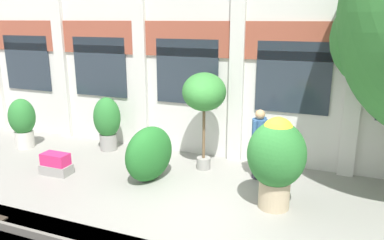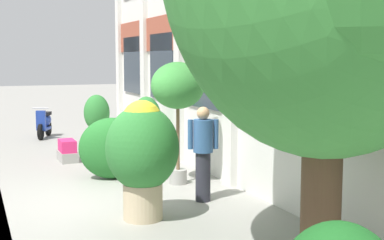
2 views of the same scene
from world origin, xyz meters
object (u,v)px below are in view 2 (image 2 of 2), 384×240
at_px(potted_plant_ribbed_drum, 142,150).
at_px(scooter_near_curb, 45,123).
at_px(potted_plant_terracotta_small, 178,89).
at_px(topiary_hedge, 112,148).
at_px(potted_plant_stone_basin, 97,117).
at_px(resident_by_doorway, 203,151).
at_px(potted_plant_square_trough, 67,151).
at_px(potted_plant_fluted_column, 147,123).

height_order(potted_plant_ribbed_drum, scooter_near_curb, potted_plant_ribbed_drum).
xyz_separation_m(potted_plant_terracotta_small, topiary_hedge, (-0.92, -1.09, -1.24)).
height_order(potted_plant_stone_basin, scooter_near_curb, potted_plant_stone_basin).
bearing_deg(topiary_hedge, potted_plant_ribbed_drum, -4.88).
distance_m(potted_plant_stone_basin, scooter_near_curb, 2.35).
distance_m(scooter_near_curb, resident_by_doorway, 8.86).
distance_m(potted_plant_square_trough, potted_plant_terracotta_small, 3.91).
height_order(potted_plant_terracotta_small, topiary_hedge, potted_plant_terracotta_small).
relative_size(potted_plant_square_trough, potted_plant_stone_basin, 0.52).
relative_size(potted_plant_stone_basin, potted_plant_fluted_column, 0.94).
relative_size(scooter_near_curb, resident_by_doorway, 0.80).
xyz_separation_m(potted_plant_square_trough, potted_plant_terracotta_small, (3.16, 1.63, 1.63)).
bearing_deg(potted_plant_terracotta_small, resident_by_doorway, -2.55).
distance_m(potted_plant_ribbed_drum, resident_by_doorway, 1.42).
bearing_deg(potted_plant_terracotta_small, topiary_hedge, -130.18).
xyz_separation_m(potted_plant_stone_basin, potted_plant_fluted_column, (2.37, 0.73, 0.06)).
relative_size(resident_by_doorway, topiary_hedge, 1.21).
bearing_deg(potted_plant_stone_basin, scooter_near_curb, -149.00).
relative_size(potted_plant_stone_basin, resident_by_doorway, 0.87).
bearing_deg(potted_plant_square_trough, potted_plant_terracotta_small, 27.23).
relative_size(potted_plant_square_trough, resident_by_doorway, 0.45).
xyz_separation_m(potted_plant_stone_basin, potted_plant_terracotta_small, (5.36, 0.42, 1.09)).
relative_size(potted_plant_fluted_column, topiary_hedge, 1.12).
bearing_deg(potted_plant_fluted_column, potted_plant_ribbed_drum, -18.38).
distance_m(potted_plant_ribbed_drum, topiary_hedge, 2.93).
bearing_deg(scooter_near_curb, topiary_hedge, 26.69).
distance_m(potted_plant_stone_basin, resident_by_doorway, 6.73).
height_order(potted_plant_stone_basin, potted_plant_fluted_column, potted_plant_fluted_column).
bearing_deg(potted_plant_stone_basin, potted_plant_ribbed_drum, -7.15).
bearing_deg(potted_plant_stone_basin, potted_plant_fluted_column, 17.04).
bearing_deg(potted_plant_square_trough, resident_by_doorway, 19.10).
bearing_deg(topiary_hedge, resident_by_doorway, 24.26).
xyz_separation_m(potted_plant_square_trough, topiary_hedge, (2.24, 0.54, 0.39)).
height_order(potted_plant_stone_basin, potted_plant_terracotta_small, potted_plant_terracotta_small).
bearing_deg(potted_plant_fluted_column, potted_plant_terracotta_small, -5.93).
bearing_deg(resident_by_doorway, potted_plant_terracotta_small, -165.17).
relative_size(potted_plant_stone_basin, scooter_near_curb, 1.09).
distance_m(resident_by_doorway, topiary_hedge, 2.51).
xyz_separation_m(potted_plant_square_trough, potted_plant_stone_basin, (-2.19, 1.21, 0.54)).
distance_m(potted_plant_square_trough, potted_plant_fluted_column, 2.04).
relative_size(potted_plant_fluted_column, potted_plant_ribbed_drum, 0.82).
bearing_deg(scooter_near_curb, potted_plant_square_trough, 21.83).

